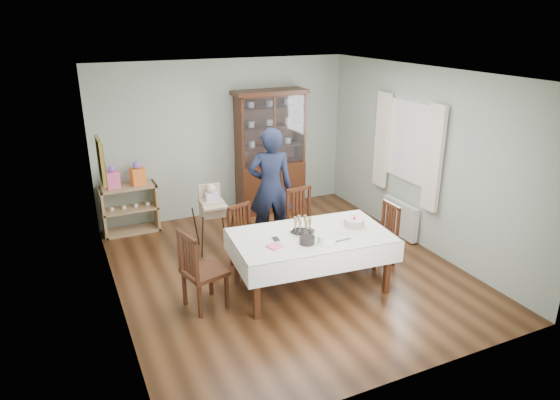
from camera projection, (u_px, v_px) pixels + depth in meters
floor at (287, 270)px, 7.02m from camera, size 5.00×5.00×0.00m
room_shell at (271, 143)px, 6.88m from camera, size 5.00×5.00×5.00m
dining_table at (311, 261)px, 6.43m from camera, size 2.09×1.32×0.76m
china_cabinet at (270, 150)px, 8.85m from camera, size 1.30×0.48×2.18m
sideboard at (130, 209)px, 8.13m from camera, size 0.90×0.38×0.80m
picture_frame at (101, 161)px, 6.25m from camera, size 0.04×0.48×0.58m
window at (410, 142)px, 7.61m from camera, size 0.04×1.02×1.22m
curtain_left at (434, 159)px, 7.09m from camera, size 0.07×0.30×1.55m
curtain_right at (382, 140)px, 8.15m from camera, size 0.07×0.30×1.55m
radiator at (400, 218)px, 8.02m from camera, size 0.10×0.80×0.55m
chair_far_left at (247, 249)px, 7.05m from camera, size 0.50×0.50×0.89m
chair_far_right at (305, 235)px, 7.43m from camera, size 0.48×0.48×0.98m
chair_end_left at (204, 284)px, 6.04m from camera, size 0.55×0.55×1.01m
chair_end_right at (379, 246)px, 7.14m from camera, size 0.40×0.40×0.88m
woman at (270, 188)px, 7.52m from camera, size 0.76×0.60×1.85m
high_chair at (213, 223)px, 7.56m from camera, size 0.48×0.48×1.03m
champagne_tray at (302, 228)px, 6.35m from camera, size 0.33×0.33×0.20m
birthday_cake at (354, 223)px, 6.51m from camera, size 0.31×0.31×0.21m
plate_stack_dark at (307, 240)px, 6.04m from camera, size 0.25×0.25×0.09m
plate_stack_white at (327, 239)px, 6.06m from camera, size 0.29×0.29×0.10m
napkin_stack at (275, 246)px, 5.95m from camera, size 0.20×0.20×0.02m
cutlery at (273, 240)px, 6.15m from camera, size 0.12×0.16×0.01m
cake_knife at (340, 241)px, 6.11m from camera, size 0.31×0.03×0.01m
gift_bag_pink at (113, 178)px, 7.83m from camera, size 0.21×0.15×0.36m
gift_bag_orange at (138, 174)px, 7.98m from camera, size 0.24×0.19×0.39m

